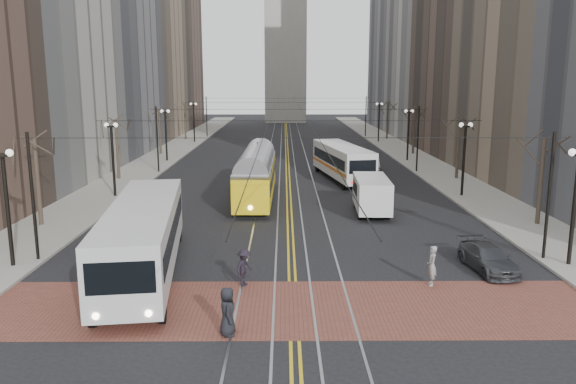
{
  "coord_description": "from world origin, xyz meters",
  "views": [
    {
      "loc": [
        -0.37,
        -25.41,
        9.04
      ],
      "look_at": [
        -0.16,
        5.01,
        3.0
      ],
      "focal_mm": 35.0,
      "sensor_mm": 36.0,
      "label": 1
    }
  ],
  "objects_px": {
    "cargo_van": "(372,196)",
    "pedestrian_b": "(432,266)",
    "streetcar": "(256,179)",
    "transit_bus": "(144,240)",
    "pedestrian_d": "(244,267)",
    "rear_bus": "(342,163)",
    "sedan_parked": "(488,258)",
    "sedan_silver": "(371,164)",
    "pedestrian_a": "(227,311)",
    "sedan_grey": "(369,158)"
  },
  "relations": [
    {
      "from": "rear_bus",
      "to": "pedestrian_d",
      "type": "height_order",
      "value": "rear_bus"
    },
    {
      "from": "cargo_van",
      "to": "pedestrian_b",
      "type": "height_order",
      "value": "cargo_van"
    },
    {
      "from": "pedestrian_b",
      "to": "pedestrian_d",
      "type": "xyz_separation_m",
      "value": [
        -8.4,
        0.0,
        -0.06
      ]
    },
    {
      "from": "transit_bus",
      "to": "pedestrian_b",
      "type": "xyz_separation_m",
      "value": [
        13.21,
        -1.5,
        -0.78
      ]
    },
    {
      "from": "pedestrian_a",
      "to": "pedestrian_b",
      "type": "relative_size",
      "value": 0.99
    },
    {
      "from": "streetcar",
      "to": "rear_bus",
      "type": "xyz_separation_m",
      "value": [
        7.5,
        8.77,
        -0.0
      ]
    },
    {
      "from": "cargo_van",
      "to": "pedestrian_b",
      "type": "relative_size",
      "value": 3.12
    },
    {
      "from": "sedan_grey",
      "to": "pedestrian_d",
      "type": "relative_size",
      "value": 2.59
    },
    {
      "from": "rear_bus",
      "to": "sedan_parked",
      "type": "height_order",
      "value": "rear_bus"
    },
    {
      "from": "sedan_silver",
      "to": "pedestrian_a",
      "type": "relative_size",
      "value": 2.53
    },
    {
      "from": "sedan_silver",
      "to": "sedan_parked",
      "type": "height_order",
      "value": "sedan_silver"
    },
    {
      "from": "sedan_silver",
      "to": "pedestrian_d",
      "type": "distance_m",
      "value": 34.19
    },
    {
      "from": "sedan_silver",
      "to": "sedan_parked",
      "type": "distance_m",
      "value": 30.5
    },
    {
      "from": "streetcar",
      "to": "pedestrian_a",
      "type": "relative_size",
      "value": 7.52
    },
    {
      "from": "pedestrian_d",
      "to": "sedan_parked",
      "type": "bearing_deg",
      "value": -51.79
    },
    {
      "from": "sedan_grey",
      "to": "sedan_silver",
      "type": "bearing_deg",
      "value": -88.74
    },
    {
      "from": "transit_bus",
      "to": "pedestrian_d",
      "type": "bearing_deg",
      "value": -24.58
    },
    {
      "from": "sedan_silver",
      "to": "pedestrian_b",
      "type": "relative_size",
      "value": 2.51
    },
    {
      "from": "rear_bus",
      "to": "sedan_silver",
      "type": "distance_m",
      "value": 6.22
    },
    {
      "from": "pedestrian_d",
      "to": "sedan_grey",
      "type": "bearing_deg",
      "value": 11.66
    },
    {
      "from": "sedan_grey",
      "to": "pedestrian_b",
      "type": "distance_m",
      "value": 37.11
    },
    {
      "from": "cargo_van",
      "to": "rear_bus",
      "type": "bearing_deg",
      "value": 95.42
    },
    {
      "from": "sedan_grey",
      "to": "sedan_silver",
      "type": "relative_size",
      "value": 0.96
    },
    {
      "from": "transit_bus",
      "to": "pedestrian_b",
      "type": "height_order",
      "value": "transit_bus"
    },
    {
      "from": "cargo_van",
      "to": "sedan_silver",
      "type": "xyz_separation_m",
      "value": [
        2.81,
        18.61,
        -0.5
      ]
    },
    {
      "from": "streetcar",
      "to": "sedan_grey",
      "type": "height_order",
      "value": "streetcar"
    },
    {
      "from": "sedan_grey",
      "to": "sedan_silver",
      "type": "distance_m",
      "value": 4.54
    },
    {
      "from": "sedan_silver",
      "to": "cargo_van",
      "type": "bearing_deg",
      "value": -93.1
    },
    {
      "from": "rear_bus",
      "to": "sedan_grey",
      "type": "xyz_separation_m",
      "value": [
        3.96,
        9.61,
        -0.85
      ]
    },
    {
      "from": "rear_bus",
      "to": "cargo_van",
      "type": "bearing_deg",
      "value": -97.14
    },
    {
      "from": "sedan_silver",
      "to": "pedestrian_d",
      "type": "xyz_separation_m",
      "value": [
        -10.63,
        -32.5,
        0.11
      ]
    },
    {
      "from": "streetcar",
      "to": "pedestrian_a",
      "type": "height_order",
      "value": "streetcar"
    },
    {
      "from": "sedan_silver",
      "to": "streetcar",
      "type": "bearing_deg",
      "value": -122.88
    },
    {
      "from": "sedan_silver",
      "to": "sedan_parked",
      "type": "relative_size",
      "value": 1.08
    },
    {
      "from": "streetcar",
      "to": "pedestrian_d",
      "type": "xyz_separation_m",
      "value": [
        0.34,
        -18.64,
        -0.74
      ]
    },
    {
      "from": "transit_bus",
      "to": "rear_bus",
      "type": "xyz_separation_m",
      "value": [
        11.97,
        25.9,
        -0.1
      ]
    },
    {
      "from": "transit_bus",
      "to": "sedan_parked",
      "type": "xyz_separation_m",
      "value": [
        16.47,
        0.52,
        -1.09
      ]
    },
    {
      "from": "pedestrian_b",
      "to": "pedestrian_d",
      "type": "height_order",
      "value": "pedestrian_b"
    },
    {
      "from": "rear_bus",
      "to": "pedestrian_a",
      "type": "xyz_separation_m",
      "value": [
        -7.41,
        -32.4,
        -0.68
      ]
    },
    {
      "from": "rear_bus",
      "to": "sedan_silver",
      "type": "height_order",
      "value": "rear_bus"
    },
    {
      "from": "streetcar",
      "to": "pedestrian_b",
      "type": "height_order",
      "value": "streetcar"
    },
    {
      "from": "cargo_van",
      "to": "sedan_grey",
      "type": "height_order",
      "value": "cargo_van"
    },
    {
      "from": "streetcar",
      "to": "pedestrian_d",
      "type": "height_order",
      "value": "streetcar"
    },
    {
      "from": "cargo_van",
      "to": "pedestrian_d",
      "type": "bearing_deg",
      "value": -116.78
    },
    {
      "from": "cargo_van",
      "to": "sedan_grey",
      "type": "distance_m",
      "value": 23.36
    },
    {
      "from": "rear_bus",
      "to": "sedan_silver",
      "type": "xyz_separation_m",
      "value": [
        3.48,
        5.09,
        -0.85
      ]
    },
    {
      "from": "sedan_grey",
      "to": "sedan_parked",
      "type": "relative_size",
      "value": 1.04
    },
    {
      "from": "cargo_van",
      "to": "sedan_silver",
      "type": "distance_m",
      "value": 18.83
    },
    {
      "from": "cargo_van",
      "to": "pedestrian_a",
      "type": "distance_m",
      "value": 20.55
    },
    {
      "from": "pedestrian_d",
      "to": "cargo_van",
      "type": "bearing_deg",
      "value": -1.01
    }
  ]
}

